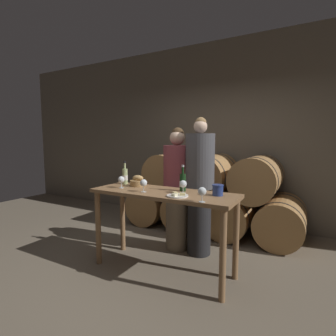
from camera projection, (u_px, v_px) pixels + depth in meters
ground_plane at (163, 270)px, 3.00m from camera, size 10.00×10.00×0.00m
stone_wall_back at (224, 133)px, 4.69m from camera, size 10.00×0.12×3.20m
barrel_stack at (211, 195)px, 4.28m from camera, size 2.82×0.96×1.26m
tasting_table at (163, 204)px, 2.91m from camera, size 1.65×0.58×0.92m
person_left at (177, 189)px, 3.52m from camera, size 0.37×0.37×1.65m
person_right at (200, 186)px, 3.35m from camera, size 0.37×0.37×1.77m
wine_bottle_red at (183, 182)px, 2.91m from camera, size 0.07×0.07×0.29m
wine_bottle_white at (125, 176)px, 3.37m from camera, size 0.07×0.07×0.29m
blue_crock at (218, 190)px, 2.68m from camera, size 0.12×0.12×0.11m
bread_basket at (138, 182)px, 3.23m from camera, size 0.20×0.20×0.13m
cheese_plate at (177, 195)px, 2.64m from camera, size 0.22×0.22×0.04m
wine_glass_far_left at (121, 180)px, 3.10m from camera, size 0.08×0.08×0.14m
wine_glass_left at (144, 183)px, 2.86m from camera, size 0.08×0.08×0.14m
wine_glass_center at (183, 184)px, 2.79m from camera, size 0.08×0.08×0.14m
wine_glass_right at (202, 192)px, 2.40m from camera, size 0.08×0.08×0.14m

